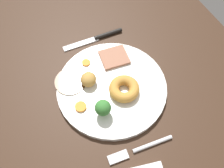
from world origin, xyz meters
TOP-DOWN VIEW (x-y plane):
  - dining_table at (0.00, 0.00)cm, footprint 120.00×84.00cm
  - dinner_plate at (-0.14, -1.98)cm, footprint 27.73×27.73cm
  - gravy_pool at (5.45, 7.02)cm, footprint 8.13×8.13cm
  - meat_slice_main at (7.51, -6.13)cm, footprint 6.99×7.70cm
  - yorkshire_pudding at (-2.74, -4.05)cm, footprint 7.50×7.50cm
  - roast_potato_left at (3.15, 2.90)cm, footprint 5.57×5.59cm
  - carrot_coin_front at (-2.34, 7.22)cm, footprint 2.76×2.76cm
  - carrot_coin_back at (9.16, 1.35)cm, footprint 2.22×2.22cm
  - broccoli_floret at (-5.94, 2.93)cm, footprint 3.77×3.77cm
  - fork at (-16.75, -0.84)cm, footprint 2.60×15.32cm
  - knife at (16.90, -5.22)cm, footprint 1.87×18.52cm

SIDE VIEW (x-z plane):
  - dining_table at x=0.00cm, z-range 0.00..3.60cm
  - fork at x=-16.75cm, z-range 3.54..4.44cm
  - knife at x=16.90cm, z-range 3.45..4.65cm
  - dinner_plate at x=-0.14cm, z-range 3.60..5.00cm
  - gravy_pool at x=5.45cm, z-range 5.00..5.30cm
  - carrot_coin_back at x=9.16cm, z-range 5.00..5.42cm
  - carrot_coin_front at x=-2.34cm, z-range 5.00..5.62cm
  - meat_slice_main at x=7.51cm, z-range 5.00..5.80cm
  - yorkshire_pudding at x=-2.74cm, z-range 5.00..7.51cm
  - roast_potato_left at x=3.15cm, z-range 5.00..8.31cm
  - broccoli_floret at x=-5.94cm, z-range 5.39..10.18cm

